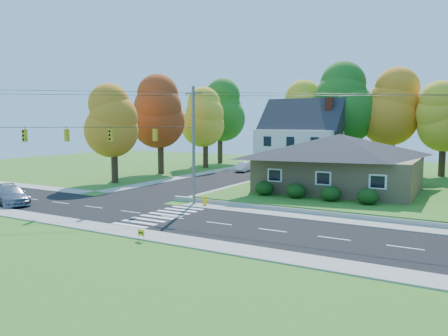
% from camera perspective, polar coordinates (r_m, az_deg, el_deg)
% --- Properties ---
extents(ground, '(120.00, 120.00, 0.00)m').
position_cam_1_polar(ground, '(32.57, -6.78, -6.44)').
color(ground, '#3D7923').
extents(road_main, '(90.00, 8.00, 0.02)m').
position_cam_1_polar(road_main, '(32.57, -6.78, -6.42)').
color(road_main, black).
rests_on(road_main, ground).
extents(road_cross, '(8.00, 44.00, 0.02)m').
position_cam_1_polar(road_cross, '(58.61, 1.96, -0.90)').
color(road_cross, black).
rests_on(road_cross, ground).
extents(sidewalk_north, '(90.00, 2.00, 0.08)m').
position_cam_1_polar(sidewalk_north, '(36.62, -2.14, -4.96)').
color(sidewalk_north, '#9C9A90').
rests_on(sidewalk_north, ground).
extents(sidewalk_south, '(90.00, 2.00, 0.08)m').
position_cam_1_polar(sidewalk_south, '(28.79, -12.73, -8.11)').
color(sidewalk_south, '#9C9A90').
rests_on(sidewalk_south, ground).
extents(lawn, '(30.00, 30.00, 0.50)m').
position_cam_1_polar(lawn, '(47.46, 22.09, -2.64)').
color(lawn, '#3D7923').
rests_on(lawn, ground).
extents(ranch_house, '(14.60, 10.60, 5.40)m').
position_cam_1_polar(ranch_house, '(43.18, 14.78, 0.82)').
color(ranch_house, tan).
rests_on(ranch_house, lawn).
extents(colonial_house, '(10.40, 8.40, 9.60)m').
position_cam_1_polar(colonial_house, '(56.88, 10.13, 3.43)').
color(colonial_house, silver).
rests_on(colonial_house, lawn).
extents(hedge_row, '(10.70, 1.70, 1.27)m').
position_cam_1_polar(hedge_row, '(37.65, 11.55, -3.09)').
color(hedge_row, '#163A10').
rests_on(hedge_row, lawn).
extents(traffic_infrastructure, '(38.10, 10.66, 10.00)m').
position_cam_1_polar(traffic_infrastructure, '(33.06, -5.71, 2.77)').
color(traffic_infrastructure, '#666059').
rests_on(traffic_infrastructure, ground).
extents(tree_lot_0, '(6.72, 6.72, 12.51)m').
position_cam_1_polar(tree_lot_0, '(63.19, 10.26, 7.04)').
color(tree_lot_0, '#3F2A19').
rests_on(tree_lot_0, lawn).
extents(tree_lot_1, '(7.84, 7.84, 14.60)m').
position_cam_1_polar(tree_lot_1, '(60.54, 15.38, 8.21)').
color(tree_lot_1, '#3F2A19').
rests_on(tree_lot_1, lawn).
extents(tree_lot_2, '(7.28, 7.28, 13.56)m').
position_cam_1_polar(tree_lot_2, '(60.31, 21.18, 7.42)').
color(tree_lot_2, '#3F2A19').
rests_on(tree_lot_2, lawn).
extents(tree_lot_3, '(6.16, 6.16, 11.47)m').
position_cam_1_polar(tree_lot_3, '(58.70, 26.82, 5.96)').
color(tree_lot_3, '#3F2A19').
rests_on(tree_lot_3, lawn).
extents(tree_west_0, '(6.16, 6.16, 11.47)m').
position_cam_1_polar(tree_west_0, '(51.98, -14.24, 5.95)').
color(tree_west_0, '#3F2A19').
rests_on(tree_west_0, ground).
extents(tree_west_1, '(7.28, 7.28, 13.56)m').
position_cam_1_polar(tree_west_1, '(60.25, -8.34, 7.28)').
color(tree_west_1, '#3F2A19').
rests_on(tree_west_1, ground).
extents(tree_west_2, '(6.72, 6.72, 12.51)m').
position_cam_1_polar(tree_west_2, '(67.88, -2.45, 6.62)').
color(tree_west_2, '#3F2A19').
rests_on(tree_west_2, ground).
extents(tree_west_3, '(7.84, 7.84, 14.60)m').
position_cam_1_polar(tree_west_3, '(75.80, -0.52, 7.53)').
color(tree_west_3, '#3F2A19').
rests_on(tree_west_3, ground).
extents(silver_sedan, '(5.74, 3.90, 1.54)m').
position_cam_1_polar(silver_sedan, '(41.65, -26.12, -3.19)').
color(silver_sedan, gray).
rests_on(silver_sedan, road_main).
extents(white_car, '(2.05, 4.30, 1.36)m').
position_cam_1_polar(white_car, '(62.59, 2.54, 0.16)').
color(white_car, silver).
rests_on(white_car, road_cross).
extents(fire_hydrant, '(0.47, 0.37, 0.84)m').
position_cam_1_polar(fire_hydrant, '(36.92, -2.49, -4.31)').
color(fire_hydrant, '#FFC500').
rests_on(fire_hydrant, ground).
extents(yard_sign, '(0.54, 0.13, 0.68)m').
position_cam_1_polar(yard_sign, '(26.43, -10.78, -8.34)').
color(yard_sign, black).
rests_on(yard_sign, ground).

